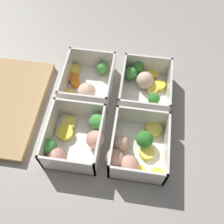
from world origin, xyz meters
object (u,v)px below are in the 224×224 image
Objects in this scene: container_far_right at (87,84)px; container_far_left at (75,139)px; container_near_left at (135,150)px; container_near_right at (145,85)px.

container_far_left is at bearing -178.55° from container_far_right.
container_near_left is 0.18m from container_near_right.
container_near_right is 0.15m from container_far_right.
container_near_left is 1.03× the size of container_far_right.
container_near_right is 1.07× the size of container_far_left.
container_near_right is at bearing -39.29° from container_far_left.
container_near_left and container_far_left have the same top height.
container_near_left is at bearing -139.50° from container_far_right.
container_far_left is (-0.17, 0.14, 0.00)m from container_near_right.
container_far_right is at bearing 96.96° from container_near_right.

